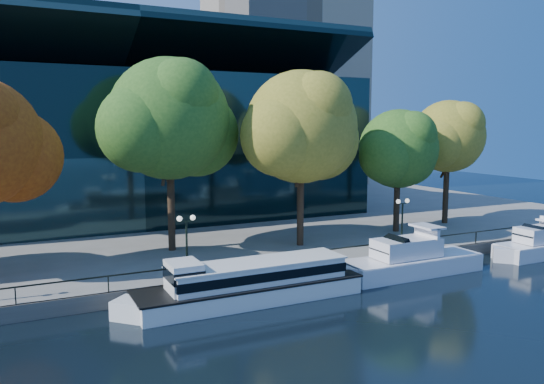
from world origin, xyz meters
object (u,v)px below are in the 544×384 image
tree_3 (303,129)px  lamp_1 (186,231)px  tour_boat (245,282)px  lamp_2 (402,212)px  tree_4 (400,151)px  cruiser_far (539,245)px  tree_2 (172,122)px  tree_5 (450,138)px  cruiser_near (407,260)px

tree_3 → lamp_1: 13.80m
tour_boat → lamp_2: 16.05m
tree_4 → lamp_1: tree_4 is taller
lamp_2 → cruiser_far: bearing=-20.0°
tree_2 → lamp_1: tree_2 is taller
tree_4 → lamp_1: (-22.12, -5.69, -4.57)m
tree_2 → lamp_2: bearing=-24.0°
lamp_1 → tree_5: bearing=13.2°
cruiser_far → tree_4: size_ratio=0.86×
tree_4 → tree_3: bearing=-174.0°
tree_5 → cruiser_near: bearing=-143.1°
tree_5 → lamp_1: size_ratio=3.06×
tree_2 → tree_4: size_ratio=1.33×
tour_boat → tree_5: tree_5 is taller
cruiser_near → lamp_2: size_ratio=3.03×
tree_2 → lamp_1: (-1.23, -7.42, -7.17)m
cruiser_near → tree_2: (-14.24, 10.95, 10.06)m
cruiser_far → tree_4: tree_4 is taller
tree_4 → lamp_2: tree_4 is taller
lamp_2 → tree_5: bearing=31.0°
cruiser_near → tree_3: (-4.20, 8.07, 9.43)m
tree_3 → lamp_1: size_ratio=3.54×
tree_3 → tree_4: tree_3 is taller
tree_4 → cruiser_far: bearing=-54.9°
lamp_2 → tree_4: bearing=53.2°
cruiser_far → tree_5: bearing=88.1°
tree_2 → cruiser_near: bearing=-37.6°
lamp_1 → tree_3: bearing=22.0°
cruiser_near → lamp_1: size_ratio=3.03×
tree_4 → tree_5: 7.36m
tree_4 → tree_2: bearing=175.2°
tree_5 → tree_2: bearing=178.9°
tree_4 → cruiser_near: bearing=-125.9°
tree_3 → cruiser_far: bearing=-25.8°
cruiser_near → lamp_1: 16.12m
tour_boat → cruiser_near: size_ratio=1.29×
cruiser_far → lamp_1: lamp_1 is taller
cruiser_far → tree_4: 14.07m
tree_3 → tree_5: tree_3 is taller
tree_3 → lamp_2: size_ratio=3.54×
tree_4 → tour_boat: bearing=-154.1°
cruiser_far → tree_5: tree_5 is taller
cruiser_near → tree_5: (13.85, 10.41, 8.50)m
tree_3 → tree_5: (18.05, 2.34, -0.93)m
cruiser_near → tree_2: size_ratio=0.81×
cruiser_near → cruiser_far: (13.49, -0.50, -0.08)m
tree_2 → lamp_1: 10.40m
tree_2 → lamp_1: size_ratio=3.74×
tree_5 → lamp_1: bearing=-166.8°
tour_boat → cruiser_near: bearing=1.4°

